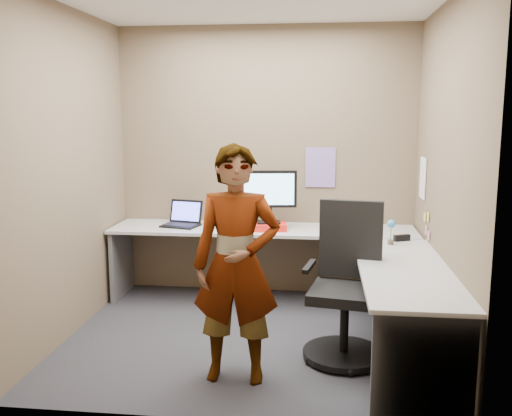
# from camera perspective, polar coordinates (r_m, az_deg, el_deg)

# --- Properties ---
(ground) EXTENTS (3.00, 3.00, 0.00)m
(ground) POSITION_cam_1_polar(r_m,az_deg,el_deg) (4.86, -0.58, -12.81)
(ground) COLOR #232328
(ground) RESTS_ON ground
(wall_back) EXTENTS (3.00, 0.00, 3.00)m
(wall_back) POSITION_cam_1_polar(r_m,az_deg,el_deg) (5.80, 1.00, 4.65)
(wall_back) COLOR brown
(wall_back) RESTS_ON ground
(wall_right) EXTENTS (0.00, 2.70, 2.70)m
(wall_right) POSITION_cam_1_polar(r_m,az_deg,el_deg) (4.58, 18.38, 2.83)
(wall_right) COLOR brown
(wall_right) RESTS_ON ground
(wall_left) EXTENTS (0.00, 2.70, 2.70)m
(wall_left) POSITION_cam_1_polar(r_m,az_deg,el_deg) (4.93, -18.20, 3.29)
(wall_left) COLOR brown
(wall_left) RESTS_ON ground
(desk) EXTENTS (2.98, 2.58, 0.73)m
(desk) POSITION_cam_1_polar(r_m,az_deg,el_deg) (5.00, 4.95, -5.05)
(desk) COLOR #B4B4B4
(desk) RESTS_ON ground
(paper_ream) EXTENTS (0.36, 0.29, 0.07)m
(paper_ream) POSITION_cam_1_polar(r_m,az_deg,el_deg) (5.48, 1.27, -1.86)
(paper_ream) COLOR red
(paper_ream) RESTS_ON desk
(monitor) EXTENTS (0.53, 0.19, 0.50)m
(monitor) POSITION_cam_1_polar(r_m,az_deg,el_deg) (5.44, 1.30, 1.60)
(monitor) COLOR black
(monitor) RESTS_ON paper_ream
(laptop) EXTENTS (0.40, 0.36, 0.25)m
(laptop) POSITION_cam_1_polar(r_m,az_deg,el_deg) (5.72, -7.31, -1.13)
(laptop) COLOR black
(laptop) RESTS_ON desk
(trackball_mouse) EXTENTS (0.12, 0.08, 0.07)m
(trackball_mouse) POSITION_cam_1_polar(r_m,az_deg,el_deg) (5.45, -2.52, -2.01)
(trackball_mouse) COLOR #B7B7BC
(trackball_mouse) RESTS_ON desk
(origami) EXTENTS (0.10, 0.10, 0.06)m
(origami) POSITION_cam_1_polar(r_m,az_deg,el_deg) (5.50, -3.12, -1.86)
(origami) COLOR white
(origami) RESTS_ON desk
(stapler) EXTENTS (0.15, 0.10, 0.05)m
(stapler) POSITION_cam_1_polar(r_m,az_deg,el_deg) (5.17, 14.38, -2.91)
(stapler) COLOR black
(stapler) RESTS_ON desk
(flower) EXTENTS (0.07, 0.07, 0.22)m
(flower) POSITION_cam_1_polar(r_m,az_deg,el_deg) (4.99, 13.35, -1.97)
(flower) COLOR brown
(flower) RESTS_ON desk
(calendar_purple) EXTENTS (0.30, 0.01, 0.40)m
(calendar_purple) POSITION_cam_1_polar(r_m,az_deg,el_deg) (5.77, 6.45, 4.06)
(calendar_purple) COLOR #846BB7
(calendar_purple) RESTS_ON wall_back
(calendar_white) EXTENTS (0.01, 0.28, 0.38)m
(calendar_white) POSITION_cam_1_polar(r_m,az_deg,el_deg) (5.47, 16.33, 2.90)
(calendar_white) COLOR white
(calendar_white) RESTS_ON wall_right
(sticky_note_a) EXTENTS (0.01, 0.07, 0.07)m
(sticky_note_a) POSITION_cam_1_polar(r_m,az_deg,el_deg) (5.17, 16.82, -0.85)
(sticky_note_a) COLOR #F2E059
(sticky_note_a) RESTS_ON wall_right
(sticky_note_b) EXTENTS (0.01, 0.07, 0.07)m
(sticky_note_b) POSITION_cam_1_polar(r_m,az_deg,el_deg) (5.24, 16.66, -2.15)
(sticky_note_b) COLOR pink
(sticky_note_b) RESTS_ON wall_right
(sticky_note_c) EXTENTS (0.01, 0.07, 0.07)m
(sticky_note_c) POSITION_cam_1_polar(r_m,az_deg,el_deg) (5.13, 16.88, -2.64)
(sticky_note_c) COLOR pink
(sticky_note_c) RESTS_ON wall_right
(sticky_note_d) EXTENTS (0.01, 0.07, 0.07)m
(sticky_note_d) POSITION_cam_1_polar(r_m,az_deg,el_deg) (5.32, 16.52, -0.88)
(sticky_note_d) COLOR #F2E059
(sticky_note_d) RESTS_ON wall_right
(office_chair) EXTENTS (0.64, 0.62, 1.16)m
(office_chair) POSITION_cam_1_polar(r_m,az_deg,el_deg) (4.41, 9.01, -8.70)
(office_chair) COLOR black
(office_chair) RESTS_ON ground
(person) EXTENTS (0.60, 0.40, 1.64)m
(person) POSITION_cam_1_polar(r_m,az_deg,el_deg) (3.91, -1.97, -5.67)
(person) COLOR #999399
(person) RESTS_ON ground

